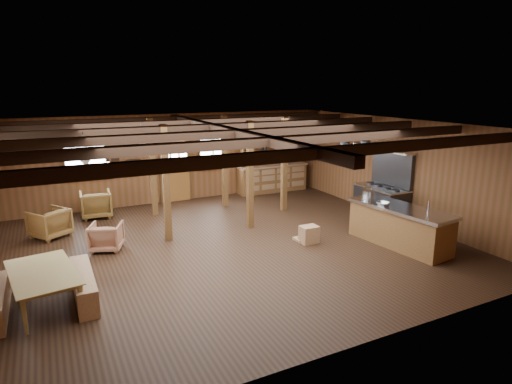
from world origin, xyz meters
TOP-DOWN VIEW (x-y plane):
  - room at (0.00, 0.00)m, footprint 10.04×9.04m
  - ceiling_joists at (0.00, 0.18)m, footprint 9.80×8.82m
  - timber_posts at (0.52, 2.08)m, footprint 3.95×2.35m
  - back_door at (0.00, 4.45)m, footprint 1.02×0.08m
  - window_back_left at (-2.60, 4.46)m, footprint 1.32×0.06m
  - window_back_right at (1.30, 4.46)m, footprint 1.02×0.06m
  - notice_boards at (-1.50, 4.46)m, footprint 1.08×0.03m
  - back_counter at (3.40, 4.20)m, footprint 2.55×0.60m
  - pendant_lamps at (-2.25, 1.00)m, footprint 1.86×2.36m
  - pot_rack at (3.37, 0.38)m, footprint 0.43×3.00m
  - kitchen_island at (3.55, -1.75)m, footprint 1.17×2.59m
  - step_stool at (1.75, -0.68)m, footprint 0.47×0.34m
  - commercial_range at (4.65, 0.02)m, footprint 0.81×1.58m
  - dining_table at (-3.90, -1.19)m, footprint 1.24×1.90m
  - bench_aisle at (-3.32, -1.19)m, footprint 0.33×1.74m
  - armchair_a at (-3.77, 2.50)m, footprint 1.09×1.09m
  - armchair_b at (-2.54, 3.74)m, footprint 0.85×0.87m
  - armchair_c at (-2.64, 1.00)m, footprint 0.88×0.89m
  - counter_pot at (3.44, -0.74)m, footprint 0.29×0.29m
  - bowl at (3.28, -1.44)m, footprint 0.37×0.37m

SIDE VIEW (x-z plane):
  - step_stool at x=1.75m, z-range 0.00..0.42m
  - bench_aisle at x=-3.32m, z-range 0.00..0.48m
  - dining_table at x=-3.90m, z-range 0.00..0.62m
  - armchair_c at x=-2.64m, z-range 0.00..0.63m
  - armchair_a at x=-3.77m, z-range 0.00..0.72m
  - armchair_b at x=-2.54m, z-range 0.00..0.76m
  - kitchen_island at x=3.55m, z-range -0.12..1.08m
  - back_counter at x=3.40m, z-range -0.62..1.83m
  - commercial_range at x=4.65m, z-range -0.34..1.60m
  - back_door at x=0.00m, z-range -0.19..1.96m
  - bowl at x=3.28m, z-range 0.94..1.01m
  - counter_pot at x=3.44m, z-range 0.94..1.12m
  - room at x=0.00m, z-range -0.02..2.82m
  - timber_posts at x=0.52m, z-range 0.00..2.80m
  - window_back_left at x=-2.60m, z-range 0.94..2.26m
  - window_back_right at x=1.30m, z-range 0.94..2.26m
  - notice_boards at x=-1.50m, z-range 1.19..2.09m
  - pendant_lamps at x=-2.25m, z-range 1.92..2.58m
  - pot_rack at x=3.37m, z-range 2.04..2.49m
  - ceiling_joists at x=0.00m, z-range 2.59..2.77m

